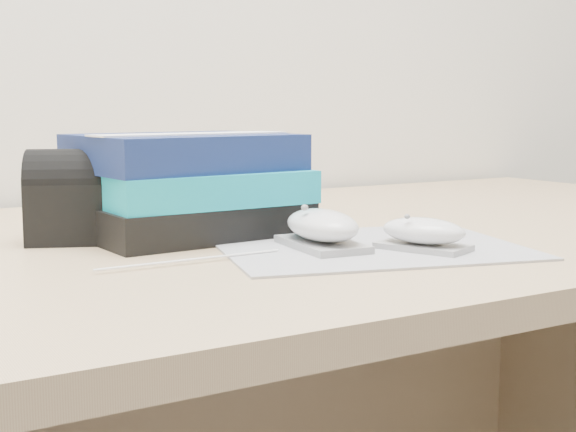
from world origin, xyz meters
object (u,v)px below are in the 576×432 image
desk (258,397)px  mouse_rear (322,229)px  mouse_front (423,234)px  book_stack (188,185)px  pouch (82,197)px

desk → mouse_rear: size_ratio=13.43×
desk → mouse_front: mouse_front is taller
desk → book_stack: 0.32m
desk → mouse_front: (0.05, -0.27, 0.25)m
book_stack → mouse_rear: bearing=-64.6°
mouse_front → pouch: (-0.29, 0.25, 0.03)m
pouch → desk: bearing=4.7°
mouse_rear → mouse_front: size_ratio=1.12×
mouse_rear → pouch: 0.28m
desk → pouch: (-0.23, -0.02, 0.28)m
book_stack → pouch: bearing=172.2°
pouch → book_stack: bearing=-7.8°
book_stack → pouch: size_ratio=1.85×
book_stack → desk: bearing=17.7°
pouch → mouse_front: bearing=-40.9°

